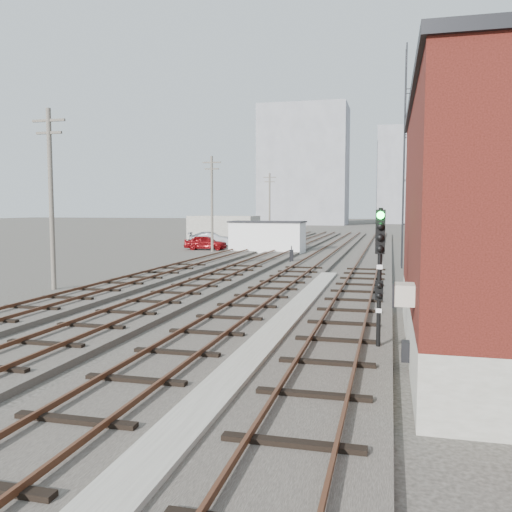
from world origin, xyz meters
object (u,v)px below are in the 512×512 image
(car_grey, at_px, (211,238))
(car_red, at_px, (206,243))
(signal_mast, at_px, (380,268))
(switch_stand, at_px, (291,256))
(car_silver, at_px, (213,240))
(site_trailer, at_px, (267,237))

(car_grey, bearing_deg, car_red, -179.57)
(signal_mast, height_order, car_red, signal_mast)
(switch_stand, height_order, car_grey, car_grey)
(switch_stand, bearing_deg, car_silver, 112.54)
(site_trailer, bearing_deg, signal_mast, -69.85)
(site_trailer, distance_m, car_red, 6.86)
(signal_mast, relative_size, site_trailer, 0.58)
(signal_mast, xyz_separation_m, site_trailer, (-10.89, 33.79, -0.94))
(signal_mast, bearing_deg, car_red, 116.32)
(car_grey, bearing_deg, signal_mast, -169.57)
(signal_mast, xyz_separation_m, car_silver, (-18.54, 40.63, -1.72))
(signal_mast, xyz_separation_m, switch_stand, (-6.85, 24.07, -1.84))
(site_trailer, distance_m, car_silver, 10.29)
(car_red, height_order, car_grey, car_grey)
(switch_stand, xyz_separation_m, car_grey, (-12.47, 18.31, 0.16))
(car_red, height_order, car_silver, car_red)
(site_trailer, bearing_deg, switch_stand, -65.10)
(car_red, bearing_deg, switch_stand, -141.58)
(car_red, bearing_deg, site_trailer, -108.59)
(switch_stand, xyz_separation_m, site_trailer, (-4.05, 9.72, 0.90))
(signal_mast, bearing_deg, car_silver, 114.53)
(switch_stand, xyz_separation_m, car_silver, (-11.70, 16.56, 0.11))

